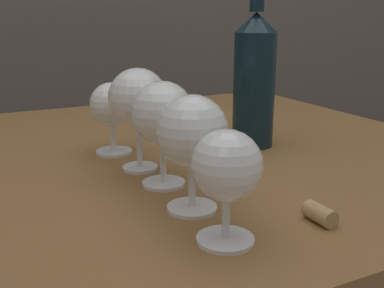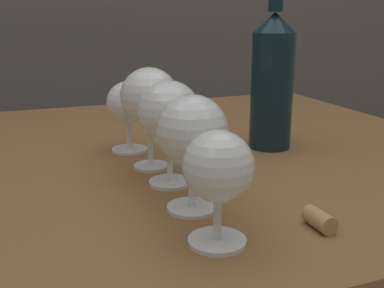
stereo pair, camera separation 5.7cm
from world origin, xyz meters
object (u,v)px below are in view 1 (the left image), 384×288
at_px(wine_glass_port, 192,134).
at_px(wine_glass_white, 162,114).
at_px(wine_glass_chardonnay, 112,106).
at_px(wine_bottle, 254,77).
at_px(wine_glass_pinot, 138,99).
at_px(wine_glass_amber, 227,168).
at_px(cork, 320,214).

bearing_deg(wine_glass_port, wine_glass_white, 88.34).
relative_size(wine_glass_chardonnay, wine_bottle, 0.38).
bearing_deg(wine_glass_chardonnay, wine_glass_port, -87.28).
distance_m(wine_glass_white, wine_glass_pinot, 0.08).
height_order(wine_glass_amber, wine_glass_chardonnay, same).
xyz_separation_m(wine_glass_port, cork, (0.12, -0.10, -0.09)).
bearing_deg(wine_bottle, wine_glass_port, -137.28).
bearing_deg(wine_glass_pinot, wine_glass_chardonnay, 95.74).
bearing_deg(wine_bottle, cork, -110.11).
relative_size(wine_glass_amber, wine_bottle, 0.37).
relative_size(wine_glass_amber, wine_glass_pinot, 0.78).
bearing_deg(wine_glass_amber, cork, -4.02).
bearing_deg(wine_glass_pinot, wine_glass_white, -85.92).
distance_m(wine_glass_amber, wine_glass_port, 0.09).
height_order(wine_glass_amber, cork, wine_glass_amber).
bearing_deg(wine_bottle, wine_glass_pinot, -170.81).
bearing_deg(cork, wine_glass_white, 120.24).
xyz_separation_m(wine_glass_amber, cork, (0.13, -0.01, -0.07)).
xyz_separation_m(wine_glass_amber, wine_glass_pinot, (0.00, 0.27, 0.03)).
bearing_deg(wine_glass_white, wine_glass_chardonnay, 95.01).
height_order(wine_glass_port, cork, wine_glass_port).
height_order(wine_glass_white, wine_glass_pinot, wine_glass_pinot).
bearing_deg(wine_glass_pinot, wine_glass_amber, -90.59).
xyz_separation_m(wine_glass_amber, wine_glass_port, (0.01, 0.09, 0.02)).
distance_m(wine_glass_chardonnay, cork, 0.42).
xyz_separation_m(wine_glass_port, wine_glass_pinot, (-0.00, 0.18, 0.01)).
bearing_deg(wine_glass_white, wine_glass_pinot, 94.08).
distance_m(wine_glass_port, wine_glass_chardonnay, 0.29).
bearing_deg(wine_glass_chardonnay, wine_glass_amber, -88.83).
bearing_deg(wine_bottle, wine_glass_chardonnay, 165.16).
bearing_deg(wine_glass_pinot, wine_bottle, 9.19).
bearing_deg(wine_glass_amber, wine_bottle, 52.11).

